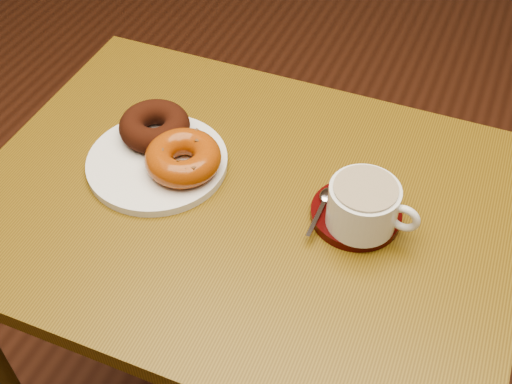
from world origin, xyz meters
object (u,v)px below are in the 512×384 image
at_px(cafe_table, 245,248).
at_px(saucer, 356,214).
at_px(donut_plate, 157,162).
at_px(coffee_cup, 364,205).

height_order(cafe_table, saucer, saucer).
bearing_deg(cafe_table, donut_plate, 175.12).
bearing_deg(donut_plate, cafe_table, -3.73).
relative_size(cafe_table, donut_plate, 3.74).
xyz_separation_m(saucer, coffee_cup, (0.01, -0.02, 0.04)).
bearing_deg(coffee_cup, saucer, 129.76).
bearing_deg(cafe_table, coffee_cup, 2.28).
height_order(donut_plate, coffee_cup, coffee_cup).
distance_m(cafe_table, donut_plate, 0.20).
bearing_deg(cafe_table, saucer, 8.38).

